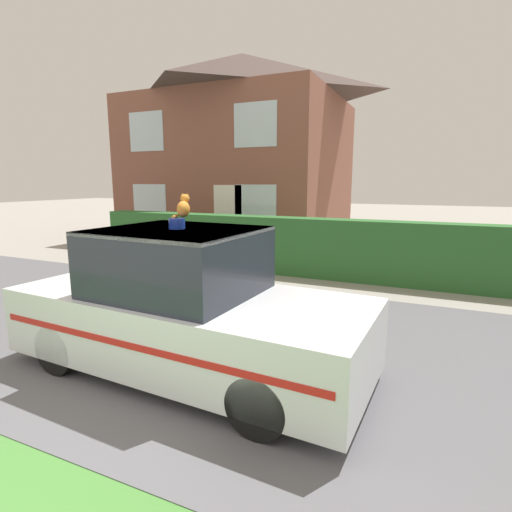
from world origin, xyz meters
name	(u,v)px	position (x,y,z in m)	size (l,w,h in m)	color
road_strip	(229,338)	(0.00, 3.48, 0.01)	(28.00, 5.62, 0.01)	#5B5B60
garden_hedge	(315,248)	(0.04, 7.66, 0.68)	(11.93, 0.57, 1.37)	#2D662D
police_car	(186,309)	(0.01, 2.41, 0.75)	(4.27, 1.91, 1.79)	black
cat	(184,207)	(-0.10, 2.59, 1.91)	(0.21, 0.33, 0.27)	orange
house_left	(243,147)	(-4.59, 13.28, 3.56)	(7.75, 6.87, 6.98)	brown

